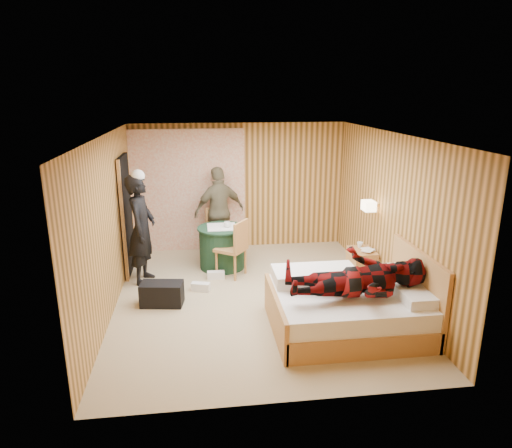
{
  "coord_description": "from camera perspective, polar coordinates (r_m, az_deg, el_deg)",
  "views": [
    {
      "loc": [
        -0.81,
        -6.43,
        3.09
      ],
      "look_at": [
        0.08,
        0.48,
        1.05
      ],
      "focal_mm": 32.0,
      "sensor_mm": 36.0,
      "label": 1
    }
  ],
  "objects": [
    {
      "name": "ceiling",
      "position": [
        6.51,
        -0.17,
        11.11
      ],
      "size": [
        4.2,
        5.0,
        0.01
      ],
      "primitive_type": "cube",
      "color": "silver",
      "rests_on": "wall_back"
    },
    {
      "name": "sneaker_left",
      "position": [
        7.44,
        -6.93,
        -7.79
      ],
      "size": [
        0.32,
        0.2,
        0.13
      ],
      "primitive_type": "cube",
      "rotation": [
        0.0,
        0.0,
        -0.29
      ],
      "color": "white",
      "rests_on": "floor"
    },
    {
      "name": "duffel_bag",
      "position": [
        7.03,
        -11.67,
        -8.55
      ],
      "size": [
        0.66,
        0.41,
        0.35
      ],
      "primitive_type": "cube",
      "rotation": [
        0.0,
        0.0,
        -0.14
      ],
      "color": "black",
      "rests_on": "floor"
    },
    {
      "name": "bed",
      "position": [
        6.33,
        11.45,
        -10.12
      ],
      "size": [
        1.99,
        1.55,
        1.06
      ],
      "color": "tan",
      "rests_on": "floor"
    },
    {
      "name": "floor",
      "position": [
        7.18,
        -0.15,
        -9.18
      ],
      "size": [
        4.2,
        5.0,
        0.01
      ],
      "primitive_type": "cube",
      "color": "tan",
      "rests_on": "ground"
    },
    {
      "name": "woman_standing",
      "position": [
        7.69,
        -14.11,
        -0.65
      ],
      "size": [
        0.53,
        0.72,
        1.82
      ],
      "primitive_type": "imported",
      "rotation": [
        0.0,
        0.0,
        1.41
      ],
      "color": "black",
      "rests_on": "floor"
    },
    {
      "name": "man_on_bed",
      "position": [
        5.88,
        12.73,
        -5.34
      ],
      "size": [
        0.86,
        0.67,
        1.77
      ],
      "primitive_type": "imported",
      "rotation": [
        0.0,
        1.57,
        0.0
      ],
      "color": "#690A0A",
      "rests_on": "bed"
    },
    {
      "name": "doorway",
      "position": [
        8.19,
        -15.88,
        1.08
      ],
      "size": [
        0.06,
        0.9,
        2.05
      ],
      "primitive_type": "cube",
      "color": "black",
      "rests_on": "floor"
    },
    {
      "name": "book_lower",
      "position": [
        7.8,
        13.29,
        -3.23
      ],
      "size": [
        0.22,
        0.26,
        0.02
      ],
      "primitive_type": "imported",
      "rotation": [
        0.0,
        0.0,
        0.25
      ],
      "color": "white",
      "rests_on": "nightstand"
    },
    {
      "name": "wall_left",
      "position": [
        6.81,
        -17.98,
        -0.18
      ],
      "size": [
        0.02,
        5.0,
        2.5
      ],
      "primitive_type": "cube",
      "color": "tan",
      "rests_on": "floor"
    },
    {
      "name": "cup_table",
      "position": [
        8.07,
        -3.6,
        -0.07
      ],
      "size": [
        0.16,
        0.16,
        0.1
      ],
      "primitive_type": "imported",
      "rotation": [
        0.0,
        0.0,
        0.4
      ],
      "color": "white",
      "rests_on": "round_table"
    },
    {
      "name": "nightstand",
      "position": [
        7.93,
        13.04,
        -4.92
      ],
      "size": [
        0.4,
        0.55,
        0.53
      ],
      "color": "tan",
      "rests_on": "floor"
    },
    {
      "name": "book_upper",
      "position": [
        7.79,
        13.3,
        -3.09
      ],
      "size": [
        0.27,
        0.27,
        0.02
      ],
      "primitive_type": "imported",
      "rotation": [
        0.0,
        0.0,
        -0.78
      ],
      "color": "white",
      "rests_on": "nightstand"
    },
    {
      "name": "cup_nightstand",
      "position": [
        7.95,
        12.86,
        -2.56
      ],
      "size": [
        0.11,
        0.11,
        0.09
      ],
      "primitive_type": "imported",
      "rotation": [
        0.0,
        0.0,
        -0.15
      ],
      "color": "white",
      "rests_on": "nightstand"
    },
    {
      "name": "chair_far",
      "position": [
        8.84,
        -4.72,
        -0.5
      ],
      "size": [
        0.54,
        0.54,
        0.93
      ],
      "rotation": [
        0.0,
        0.0,
        0.36
      ],
      "color": "tan",
      "rests_on": "floor"
    },
    {
      "name": "wall_back",
      "position": [
        9.15,
        -2.12,
        4.71
      ],
      "size": [
        4.2,
        0.02,
        2.5
      ],
      "primitive_type": "cube",
      "color": "tan",
      "rests_on": "floor"
    },
    {
      "name": "curtain",
      "position": [
        9.06,
        -8.41,
        4.1
      ],
      "size": [
        2.2,
        0.08,
        2.4
      ],
      "primitive_type": "cube",
      "color": "beige",
      "rests_on": "floor"
    },
    {
      "name": "round_table",
      "position": [
        8.24,
        -4.27,
        -2.87
      ],
      "size": [
        0.87,
        0.87,
        0.77
      ],
      "color": "#1C3E26",
      "rests_on": "floor"
    },
    {
      "name": "wall_right",
      "position": [
        7.29,
        16.45,
        1.02
      ],
      "size": [
        0.02,
        5.0,
        2.5
      ],
      "primitive_type": "cube",
      "color": "tan",
      "rests_on": "floor"
    },
    {
      "name": "wall_lamp",
      "position": [
        7.61,
        13.93,
        2.23
      ],
      "size": [
        0.26,
        0.24,
        0.16
      ],
      "color": "gold",
      "rests_on": "wall_right"
    },
    {
      "name": "man_at_table",
      "position": [
        8.8,
        -4.6,
        1.6
      ],
      "size": [
        1.09,
        0.75,
        1.72
      ],
      "primitive_type": "imported",
      "rotation": [
        0.0,
        0.0,
        3.51
      ],
      "color": "brown",
      "rests_on": "floor"
    },
    {
      "name": "chair_near",
      "position": [
        7.77,
        -2.61,
        -2.55
      ],
      "size": [
        0.63,
        0.63,
        1.0
      ],
      "rotation": [
        0.0,
        0.0,
        -2.17
      ],
      "color": "tan",
      "rests_on": "floor"
    },
    {
      "name": "sneaker_right",
      "position": [
        7.86,
        -5.03,
        -6.37
      ],
      "size": [
        0.29,
        0.12,
        0.13
      ],
      "primitive_type": "cube",
      "rotation": [
        0.0,
        0.0,
        -0.01
      ],
      "color": "white",
      "rests_on": "floor"
    }
  ]
}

